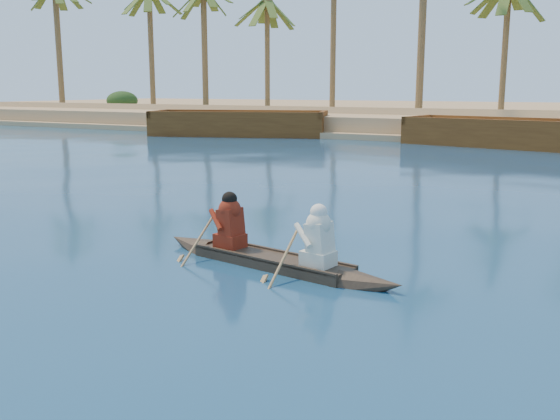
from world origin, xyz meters
The scene contains 3 objects.
canoe centered at (-8.00, -4.00, 0.27)m, with size 5.21×1.57×1.42m.
barge_left centered at (-24.92, 22.00, 0.67)m, with size 12.04×7.30×1.90m.
barge_mid centered at (-8.05, 22.00, 0.62)m, with size 11.10×5.33×1.77m.
Camera 1 is at (-2.80, -13.34, 3.12)m, focal length 40.00 mm.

